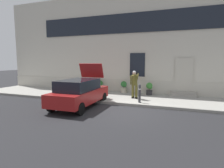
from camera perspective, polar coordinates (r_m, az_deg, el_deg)
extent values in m
plane|color=#232326|center=(9.64, 3.86, -7.95)|extent=(80.00, 80.00, 0.00)
cube|color=#99968E|center=(12.26, 7.64, -4.37)|extent=(24.00, 3.60, 0.15)
cube|color=gray|center=(10.50, 5.35, -6.29)|extent=(24.00, 0.12, 0.15)
cube|color=beige|center=(14.52, 10.15, 11.93)|extent=(24.00, 1.40, 7.50)
cube|color=#BCB7A8|center=(13.90, 9.32, -1.06)|extent=(24.00, 0.08, 1.10)
cube|color=maroon|center=(13.53, 21.00, 2.48)|extent=(1.00, 0.08, 2.10)
cube|color=#BCB7A8|center=(13.50, 21.01, 2.68)|extent=(1.16, 0.06, 2.24)
cube|color=black|center=(13.84, 7.70, 5.80)|extent=(1.10, 0.06, 1.70)
cube|color=#BCB7A8|center=(13.86, 7.61, 2.07)|extent=(1.30, 0.12, 0.10)
cube|color=black|center=(14.01, 9.71, 18.11)|extent=(16.80, 0.06, 1.40)
cube|color=#9E998E|center=(13.24, 20.76, -3.24)|extent=(1.69, 0.32, 0.16)
cube|color=#9E998E|center=(13.54, 20.77, -2.67)|extent=(1.69, 0.32, 0.32)
cube|color=maroon|center=(10.33, -9.74, -3.48)|extent=(1.81, 4.03, 0.64)
cube|color=black|center=(10.11, -10.22, -0.28)|extent=(1.58, 2.42, 0.56)
cube|color=black|center=(12.14, -5.04, -2.89)|extent=(1.66, 0.13, 0.20)
cube|color=yellow|center=(12.11, -5.05, -2.05)|extent=(0.52, 0.03, 0.12)
cube|color=#B21414|center=(12.40, -8.25, -0.67)|extent=(0.16, 0.04, 0.18)
cube|color=#B21414|center=(11.77, -1.74, -1.01)|extent=(0.16, 0.04, 0.18)
cube|color=maroon|center=(11.46, -6.29, 4.07)|extent=(1.49, 0.39, 0.87)
cylinder|color=black|center=(9.69, -17.93, -6.37)|extent=(0.21, 0.60, 0.60)
cylinder|color=black|center=(8.83, -9.65, -7.43)|extent=(0.21, 0.60, 0.60)
cylinder|color=black|center=(11.97, -9.74, -3.59)|extent=(0.21, 0.60, 0.60)
cylinder|color=black|center=(11.29, -2.67, -4.14)|extent=(0.21, 0.60, 0.60)
cylinder|color=#333338|center=(10.67, 8.38, -3.10)|extent=(0.14, 0.14, 0.95)
sphere|color=#333338|center=(10.59, 8.43, -0.46)|extent=(0.15, 0.15, 0.15)
cylinder|color=silver|center=(10.62, 8.41, -1.53)|extent=(0.15, 0.15, 0.06)
cylinder|color=#514C1E|center=(11.84, 6.35, -2.18)|extent=(0.15, 0.15, 0.82)
cube|color=black|center=(11.96, 6.39, -4.03)|extent=(0.12, 0.28, 0.10)
cylinder|color=#514C1E|center=(11.78, 7.39, -2.23)|extent=(0.15, 0.15, 0.82)
cube|color=black|center=(11.91, 7.42, -4.09)|extent=(0.12, 0.28, 0.10)
cylinder|color=#514C1E|center=(11.66, 6.85, 1.22)|extent=(0.34, 0.44, 0.67)
sphere|color=tan|center=(11.55, 6.79, 3.37)|extent=(0.22, 0.22, 0.22)
sphere|color=silver|center=(11.55, 6.79, 3.52)|extent=(0.21, 0.21, 0.21)
cylinder|color=#514C1E|center=(11.68, 5.75, 1.17)|extent=(0.09, 0.19, 0.57)
cylinder|color=#514C1E|center=(11.56, 7.78, 2.18)|extent=(0.09, 0.42, 0.42)
cube|color=black|center=(11.50, 7.49, 3.24)|extent=(0.07, 0.02, 0.15)
cylinder|color=#B25B38|center=(15.36, -10.29, -1.17)|extent=(0.40, 0.40, 0.34)
cylinder|color=#B25B38|center=(15.34, -10.30, -0.66)|extent=(0.44, 0.44, 0.05)
cylinder|color=#47331E|center=(15.32, -10.32, -0.10)|extent=(0.04, 0.04, 0.24)
sphere|color=#4C843D|center=(15.30, -10.33, 0.57)|extent=(0.44, 0.44, 0.44)
sphere|color=#4C843D|center=(15.22, -10.10, 0.16)|extent=(0.24, 0.24, 0.24)
cylinder|color=#606B38|center=(14.54, -3.66, -1.53)|extent=(0.40, 0.40, 0.34)
cylinder|color=#606B38|center=(14.52, -3.66, -0.99)|extent=(0.44, 0.44, 0.05)
cylinder|color=#47331E|center=(14.50, -3.67, -0.40)|extent=(0.04, 0.04, 0.24)
sphere|color=#286B2D|center=(14.48, -3.67, 0.31)|extent=(0.44, 0.44, 0.44)
sphere|color=#286B2D|center=(14.41, -3.39, -0.13)|extent=(0.24, 0.24, 0.24)
cylinder|color=beige|center=(13.88, 3.58, -1.95)|extent=(0.40, 0.40, 0.34)
cylinder|color=beige|center=(13.86, 3.58, -1.37)|extent=(0.44, 0.44, 0.05)
cylinder|color=#47331E|center=(13.84, 3.58, -0.76)|extent=(0.04, 0.04, 0.24)
sphere|color=#286B2D|center=(13.82, 3.59, -0.02)|extent=(0.44, 0.44, 0.44)
sphere|color=#286B2D|center=(13.75, 3.92, -0.48)|extent=(0.24, 0.24, 0.24)
cylinder|color=#2D2D30|center=(13.23, 11.22, -2.52)|extent=(0.40, 0.40, 0.34)
cylinder|color=#2D2D30|center=(13.21, 11.24, -1.92)|extent=(0.44, 0.44, 0.05)
cylinder|color=#47331E|center=(13.18, 11.25, -1.28)|extent=(0.04, 0.04, 0.24)
sphere|color=#387F33|center=(13.16, 11.27, -0.50)|extent=(0.44, 0.44, 0.44)
sphere|color=#387F33|center=(13.11, 11.66, -0.98)|extent=(0.24, 0.24, 0.24)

